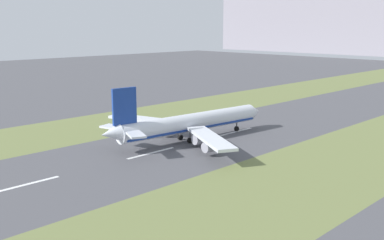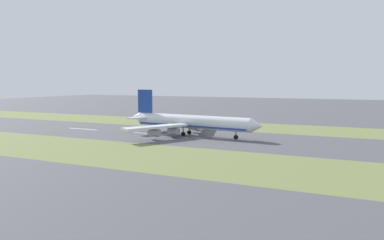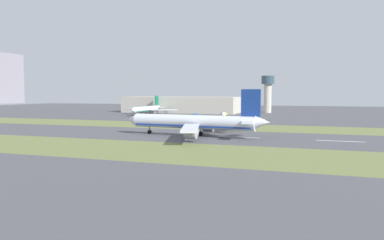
# 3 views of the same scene
# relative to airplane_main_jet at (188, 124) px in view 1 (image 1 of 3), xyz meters

# --- Properties ---
(ground_plane) EXTENTS (800.00, 800.00, 0.00)m
(ground_plane) POSITION_rel_airplane_main_jet_xyz_m (2.68, 5.87, -6.02)
(ground_plane) COLOR #4C4C51
(grass_median_west) EXTENTS (40.00, 600.00, 0.01)m
(grass_median_west) POSITION_rel_airplane_main_jet_xyz_m (-42.32, 5.87, -6.02)
(grass_median_west) COLOR olive
(grass_median_west) RESTS_ON ground
(grass_median_east) EXTENTS (40.00, 600.00, 0.01)m
(grass_median_east) POSITION_rel_airplane_main_jet_xyz_m (47.68, 5.87, -6.02)
(grass_median_east) COLOR olive
(grass_median_east) RESTS_ON ground
(centreline_dash_near) EXTENTS (1.20, 18.00, 0.01)m
(centreline_dash_near) POSITION_rel_airplane_main_jet_xyz_m (2.68, -58.10, -6.01)
(centreline_dash_near) COLOR silver
(centreline_dash_near) RESTS_ON ground
(centreline_dash_mid) EXTENTS (1.20, 18.00, 0.01)m
(centreline_dash_mid) POSITION_rel_airplane_main_jet_xyz_m (2.68, -18.10, -6.01)
(centreline_dash_mid) COLOR silver
(centreline_dash_mid) RESTS_ON ground
(centreline_dash_far) EXTENTS (1.20, 18.00, 0.01)m
(centreline_dash_far) POSITION_rel_airplane_main_jet_xyz_m (2.68, 21.90, -6.01)
(centreline_dash_far) COLOR silver
(centreline_dash_far) RESTS_ON ground
(airplane_main_jet) EXTENTS (63.85, 67.22, 20.20)m
(airplane_main_jet) POSITION_rel_airplane_main_jet_xyz_m (0.00, 0.00, 0.00)
(airplane_main_jet) COLOR silver
(airplane_main_jet) RESTS_ON ground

